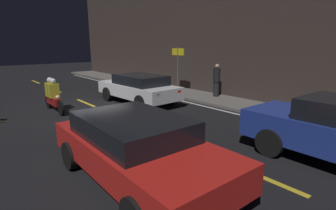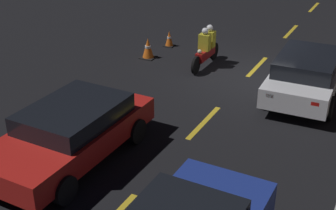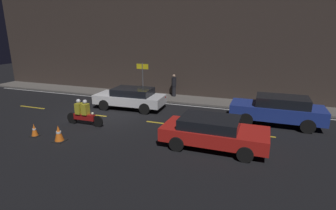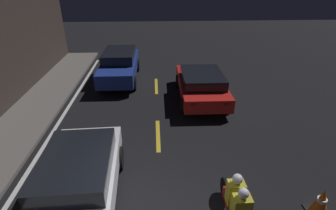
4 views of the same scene
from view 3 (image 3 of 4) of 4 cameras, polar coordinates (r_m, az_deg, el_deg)
name	(u,v)px [view 3 (image 3 of 4)]	position (r m, az deg, el deg)	size (l,w,h in m)	color
ground_plane	(107,116)	(15.36, -13.24, -2.44)	(56.00, 56.00, 0.00)	black
raised_curb	(144,96)	(19.56, -5.30, 2.00)	(28.00, 2.04, 0.12)	#605B56
building_front	(149,45)	(20.10, -4.13, 12.95)	(28.00, 0.30, 7.44)	#382D28
lane_dash_b	(32,107)	(18.86, -27.43, -0.44)	(2.00, 0.14, 0.01)	gold
lane_dash_c	(92,115)	(15.91, -16.27, -2.01)	(2.00, 0.14, 0.01)	gold
lane_dash_d	(164,123)	(13.83, -0.92, -4.03)	(2.00, 0.14, 0.01)	gold
lane_dash_e	(253,134)	(13.03, 18.03, -6.11)	(2.00, 0.14, 0.01)	gold
lane_solid_kerb	(136,101)	(18.47, -6.96, 0.94)	(25.20, 0.14, 0.01)	silver
sedan_white	(131,97)	(16.48, -8.14, 1.67)	(4.38, 2.03, 1.31)	silver
taxi_red	(213,131)	(11.06, 9.79, -5.61)	(4.33, 2.08, 1.27)	red
sedan_blue	(278,109)	(14.61, 22.74, -0.88)	(4.57, 1.88, 1.50)	navy
motorcycle	(83,113)	(14.11, -17.97, -1.69)	(2.14, 0.36, 1.36)	black
traffic_cone_near	(34,130)	(13.60, -27.09, -4.89)	(0.38, 0.38, 0.60)	black
traffic_cone_mid	(59,133)	(12.52, -22.70, -5.74)	(0.51, 0.51, 0.73)	black
pedestrian	(174,85)	(18.92, 1.29, 4.31)	(0.34, 0.34, 1.60)	black
shop_sign	(143,73)	(18.98, -5.55, 6.96)	(0.90, 0.08, 2.40)	#4C4C51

